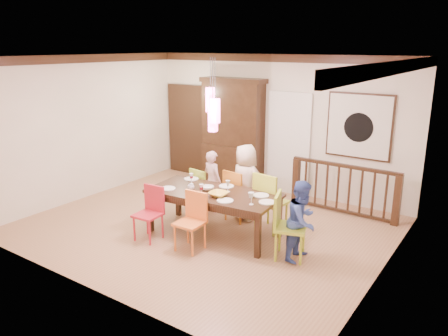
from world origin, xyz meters
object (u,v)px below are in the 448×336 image
Objects in this scene: chair_far_left at (204,187)px; person_far_left at (212,181)px; china_hutch at (233,132)px; balustrade at (343,188)px; dining_table at (213,196)px; person_far_mid at (246,182)px; chair_end_right at (291,222)px; person_end_right at (302,221)px.

person_far_left is at bearing -104.01° from chair_far_left.
china_hutch reaches higher than balustrade.
balustrade reaches higher than dining_table.
balustrade is (1.46, 2.14, -0.17)m from dining_table.
person_far_left is 0.85× the size of person_far_mid.
dining_table is at bearing -123.12° from balustrade.
balustrade is at bearing -18.71° from chair_end_right.
person_far_left is (0.61, -1.63, -0.61)m from china_hutch.
person_end_right is at bearing 172.97° from person_far_left.
dining_table is 2.26× the size of chair_end_right.
balustrade is at bearing -123.35° from person_far_mid.
person_far_left is 0.72m from person_far_mid.
person_far_mid is (-1.38, -1.25, 0.20)m from balustrade.
chair_end_right is at bearing -7.31° from dining_table.
china_hutch reaches higher than person_far_left.
china_hutch is at bearing -65.13° from chair_far_left.
chair_far_left is 0.63× the size of person_far_mid.
dining_table is 1.09× the size of balustrade.
chair_far_left is 0.74× the size of person_far_left.
chair_end_right reaches higher than balustrade.
balustrade reaches higher than chair_far_left.
china_hutch is at bearing -35.79° from person_far_mid.
person_far_left is at bearing 48.11° from chair_end_right.
china_hutch is 2.02× the size of person_far_left.
dining_table is 1.62× the size of person_far_mid.
person_far_left is (-2.10, -1.28, 0.09)m from balustrade.
chair_far_left is at bearing 81.48° from person_far_left.
balustrade is (2.17, 1.45, -0.01)m from chair_far_left.
chair_end_right is 0.42× the size of china_hutch.
person_far_left reaches higher than chair_end_right.
chair_end_right is 3.75m from china_hutch.
chair_end_right is at bearing -43.35° from china_hutch.
chair_end_right is 0.72× the size of person_far_mid.
person_far_left is (-0.64, 0.86, -0.08)m from dining_table.
chair_far_left is at bearing 74.65° from person_end_right.
person_far_left is (-2.08, 0.91, 0.02)m from chair_end_right.
balustrade is 1.88m from person_far_mid.
china_hutch is 2.14m from person_far_mid.
balustrade is 1.75× the size of person_far_left.
china_hutch is 3.80m from person_end_right.
chair_end_right is 2.27m from person_far_left.
person_far_mid is at bearing 61.14° from person_end_right.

